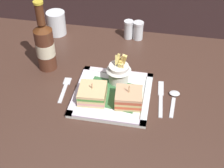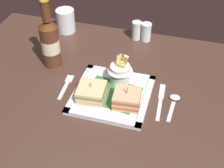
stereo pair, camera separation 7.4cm
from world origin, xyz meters
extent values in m
cube|color=#442C22|center=(0.00, 0.00, 0.72)|extent=(1.18, 0.79, 0.03)
cylinder|color=#3A2710|center=(-0.52, 0.32, 0.35)|extent=(0.07, 0.07, 0.71)
cube|color=white|center=(0.01, -0.03, 0.74)|extent=(0.25, 0.25, 0.01)
cube|color=#366B3B|center=(0.01, -0.03, 0.75)|extent=(0.19, 0.16, 0.00)
cube|color=white|center=(0.01, -0.14, 0.75)|extent=(0.25, 0.02, 0.01)
cube|color=white|center=(0.01, 0.08, 0.75)|extent=(0.25, 0.02, 0.01)
cube|color=white|center=(-0.11, -0.03, 0.75)|extent=(0.02, 0.25, 0.01)
cube|color=white|center=(0.12, -0.03, 0.75)|extent=(0.02, 0.25, 0.01)
cube|color=beige|center=(-0.05, -0.06, 0.75)|extent=(0.09, 0.09, 0.01)
cube|color=pink|center=(-0.05, -0.06, 0.76)|extent=(0.09, 0.09, 0.01)
cube|color=#DFC37E|center=(-0.05, -0.06, 0.77)|extent=(0.09, 0.09, 0.01)
cube|color=#4E943C|center=(-0.05, -0.06, 0.78)|extent=(0.09, 0.09, 0.01)
cube|color=#E4BB82|center=(-0.05, -0.06, 0.79)|extent=(0.09, 0.09, 0.01)
cylinder|color=tan|center=(-0.05, -0.06, 0.78)|extent=(0.00, 0.00, 0.06)
cube|color=tan|center=(0.07, -0.06, 0.75)|extent=(0.09, 0.09, 0.01)
cube|color=#CE5334|center=(0.07, -0.06, 0.76)|extent=(0.09, 0.09, 0.01)
cube|color=tan|center=(0.07, -0.06, 0.77)|extent=(0.09, 0.09, 0.01)
cube|color=#C05136|center=(0.07, -0.06, 0.78)|extent=(0.09, 0.09, 0.01)
cube|color=tan|center=(0.07, -0.06, 0.79)|extent=(0.09, 0.09, 0.01)
cylinder|color=tan|center=(0.07, -0.06, 0.79)|extent=(0.00, 0.00, 0.07)
cylinder|color=silver|center=(0.02, 0.04, 0.78)|extent=(0.07, 0.07, 0.07)
cone|color=white|center=(0.02, 0.04, 0.81)|extent=(0.08, 0.08, 0.03)
cube|color=#E1BB52|center=(0.02, 0.04, 0.81)|extent=(0.01, 0.01, 0.05)
cube|color=#D8BF62|center=(0.01, 0.04, 0.82)|extent=(0.02, 0.02, 0.07)
cube|color=#E0BC5E|center=(0.03, 0.05, 0.82)|extent=(0.02, 0.03, 0.07)
cube|color=#E9D585|center=(0.03, 0.05, 0.82)|extent=(0.01, 0.01, 0.06)
cube|color=#EED775|center=(0.01, 0.04, 0.82)|extent=(0.01, 0.03, 0.07)
cube|color=#E5C373|center=(0.03, 0.03, 0.81)|extent=(0.01, 0.02, 0.05)
cube|color=#F5D57D|center=(0.01, 0.06, 0.81)|extent=(0.02, 0.01, 0.05)
cube|color=#EDC573|center=(0.02, 0.05, 0.82)|extent=(0.03, 0.02, 0.07)
cube|color=#D7C362|center=(0.02, 0.03, 0.81)|extent=(0.01, 0.01, 0.05)
cylinder|color=#552D1E|center=(-0.25, 0.08, 0.82)|extent=(0.07, 0.07, 0.16)
cone|color=#562C14|center=(-0.25, 0.08, 0.91)|extent=(0.07, 0.07, 0.02)
cylinder|color=#552C19|center=(-0.25, 0.08, 0.95)|extent=(0.03, 0.03, 0.07)
cylinder|color=gold|center=(-0.25, 0.08, 1.00)|extent=(0.03, 0.03, 0.01)
cylinder|color=beige|center=(-0.25, 0.08, 0.82)|extent=(0.07, 0.07, 0.05)
cylinder|color=silver|center=(-0.29, 0.31, 0.79)|extent=(0.08, 0.08, 0.10)
cylinder|color=silver|center=(-0.29, 0.31, 0.76)|extent=(0.07, 0.07, 0.05)
cube|color=silver|center=(-0.16, -0.05, 0.74)|extent=(0.02, 0.09, 0.00)
cube|color=silver|center=(-0.16, 0.02, 0.74)|extent=(0.03, 0.04, 0.00)
cube|color=silver|center=(0.17, -0.05, 0.74)|extent=(0.02, 0.10, 0.00)
cube|color=silver|center=(0.16, 0.04, 0.74)|extent=(0.02, 0.07, 0.00)
cube|color=silver|center=(0.20, -0.05, 0.74)|extent=(0.02, 0.09, 0.00)
ellipsoid|color=silver|center=(0.21, 0.02, 0.75)|extent=(0.04, 0.03, 0.01)
cylinder|color=silver|center=(0.01, 0.33, 0.77)|extent=(0.04, 0.04, 0.07)
cylinder|color=white|center=(0.01, 0.33, 0.76)|extent=(0.03, 0.03, 0.04)
cylinder|color=silver|center=(0.01, 0.33, 0.81)|extent=(0.04, 0.04, 0.01)
cylinder|color=silver|center=(0.05, 0.33, 0.77)|extent=(0.04, 0.04, 0.07)
cylinder|color=#3A301A|center=(0.05, 0.33, 0.76)|extent=(0.04, 0.04, 0.04)
cylinder|color=silver|center=(0.05, 0.33, 0.81)|extent=(0.04, 0.04, 0.01)
camera|label=1|loc=(0.15, -0.80, 1.46)|focal=51.73mm
camera|label=2|loc=(0.22, -0.78, 1.46)|focal=51.73mm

